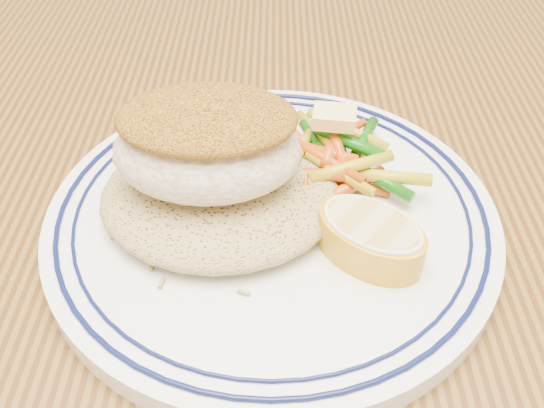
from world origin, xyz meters
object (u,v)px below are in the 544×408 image
at_px(fish_fillet, 207,143).
at_px(vegetable_pile, 330,155).
at_px(lemon_wedge, 371,237).
at_px(dining_table, 255,311).
at_px(plate, 272,217).
at_px(rice_pilaf, 221,191).

bearing_deg(fish_fillet, vegetable_pile, 24.57).
height_order(fish_fillet, lemon_wedge, fish_fillet).
height_order(dining_table, plate, plate).
xyz_separation_m(dining_table, fish_fillet, (-0.02, -0.01, 0.16)).
relative_size(plate, fish_fillet, 2.52).
distance_m(plate, lemon_wedge, 0.07).
relative_size(dining_table, fish_fillet, 13.94).
bearing_deg(lemon_wedge, vegetable_pile, 103.43).
bearing_deg(lemon_wedge, fish_fillet, 156.82).
distance_m(fish_fillet, vegetable_pile, 0.09).
bearing_deg(plate, fish_fillet, 175.42).
relative_size(fish_fillet, lemon_wedge, 1.32).
bearing_deg(fish_fillet, plate, -4.58).
bearing_deg(fish_fillet, rice_pilaf, -6.93).
bearing_deg(dining_table, rice_pilaf, -154.61).
bearing_deg(rice_pilaf, dining_table, 25.39).
height_order(plate, lemon_wedge, lemon_wedge).
bearing_deg(fish_fillet, lemon_wedge, -23.18).
bearing_deg(vegetable_pile, dining_table, -152.64).
distance_m(dining_table, rice_pilaf, 0.13).
height_order(vegetable_pile, lemon_wedge, vegetable_pile).
bearing_deg(rice_pilaf, vegetable_pile, 26.85).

